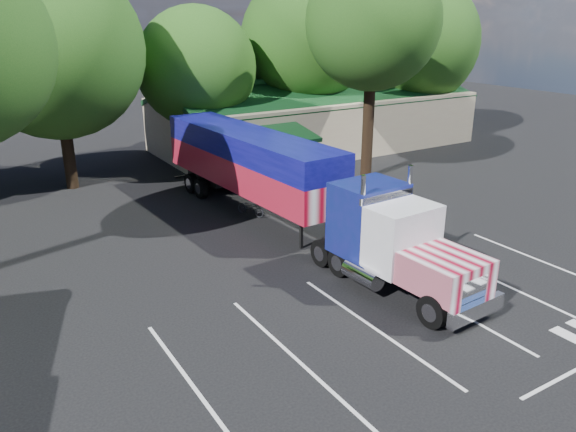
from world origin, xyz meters
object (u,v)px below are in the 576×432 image
semi_truck (279,177)px  silver_sedan (262,173)px  woman (413,248)px  bicycle (251,207)px

semi_truck → silver_sedan: (2.77, 6.64, -1.77)m
semi_truck → silver_sedan: 7.40m
woman → silver_sedan: woman is taller
woman → semi_truck: bearing=24.2°
bicycle → semi_truck: bearing=-101.2°
semi_truck → silver_sedan: semi_truck is taller
bicycle → woman: bearing=-95.9°
woman → silver_sedan: bearing=4.0°
bicycle → silver_sedan: bearing=31.8°
semi_truck → bicycle: semi_truck is taller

